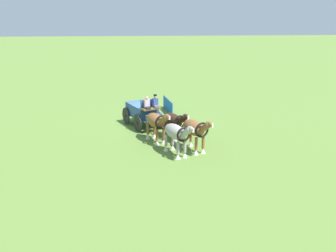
# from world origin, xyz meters

# --- Properties ---
(ground_plane) EXTENTS (220.00, 220.00, 0.00)m
(ground_plane) POSITION_xyz_m (0.00, 0.00, 0.00)
(ground_plane) COLOR olive
(show_wagon) EXTENTS (5.56, 3.17, 2.70)m
(show_wagon) POSITION_xyz_m (0.16, 0.07, 1.18)
(show_wagon) COLOR #2D4C7A
(show_wagon) RESTS_ON ground
(draft_horse_rear_near) EXTENTS (2.97, 1.73, 2.11)m
(draft_horse_rear_near) POSITION_xyz_m (3.12, 2.11, 1.26)
(draft_horse_rear_near) COLOR #331E14
(draft_horse_rear_near) RESTS_ON ground
(draft_horse_rear_off) EXTENTS (2.86, 1.70, 2.27)m
(draft_horse_rear_off) POSITION_xyz_m (3.64, 0.92, 1.39)
(draft_horse_rear_off) COLOR brown
(draft_horse_rear_off) RESTS_ON ground
(draft_horse_lead_near) EXTENTS (2.90, 1.73, 2.29)m
(draft_horse_lead_near) POSITION_xyz_m (5.48, 3.16, 1.41)
(draft_horse_lead_near) COLOR brown
(draft_horse_lead_near) RESTS_ON ground
(draft_horse_lead_off) EXTENTS (2.99, 1.74, 2.23)m
(draft_horse_lead_off) POSITION_xyz_m (6.02, 1.98, 1.36)
(draft_horse_lead_off) COLOR #9E998E
(draft_horse_lead_off) RESTS_ON ground
(sponsor_banner) EXTENTS (3.17, 0.56, 1.10)m
(sponsor_banner) POSITION_xyz_m (-3.97, 2.28, 0.55)
(sponsor_banner) COLOR #1959B2
(sponsor_banner) RESTS_ON ground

